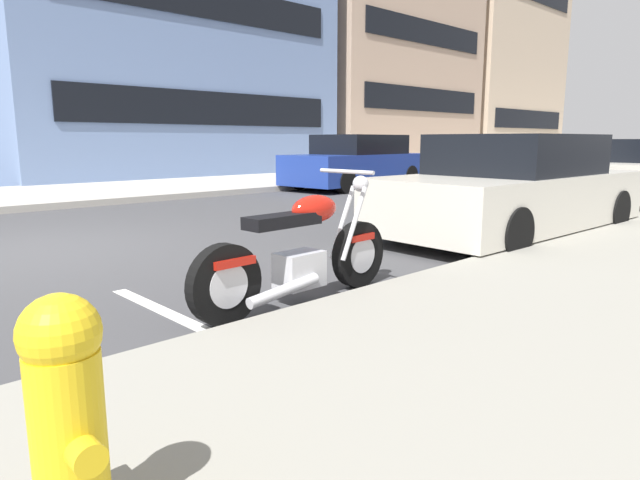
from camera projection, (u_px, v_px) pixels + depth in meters
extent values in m
plane|color=#3D3D3F|center=(35.00, 251.00, 6.78)|extent=(260.00, 260.00, 0.00)
cube|color=#ADA89E|center=(336.00, 176.00, 19.65)|extent=(120.00, 5.00, 0.14)
cube|color=silver|center=(179.00, 318.00, 4.23)|extent=(0.12, 2.20, 0.01)
cylinder|color=black|center=(358.00, 254.00, 5.12)|extent=(0.62, 0.13, 0.62)
cylinder|color=silver|center=(358.00, 254.00, 5.12)|extent=(0.34, 0.13, 0.34)
cylinder|color=black|center=(225.00, 285.00, 4.04)|extent=(0.62, 0.13, 0.62)
cylinder|color=silver|center=(225.00, 285.00, 4.04)|extent=(0.34, 0.13, 0.34)
cube|color=silver|center=(299.00, 269.00, 4.58)|extent=(0.41, 0.28, 0.30)
cube|color=black|center=(283.00, 220.00, 4.38)|extent=(0.69, 0.25, 0.10)
ellipsoid|color=#B7190F|center=(314.00, 209.00, 4.62)|extent=(0.49, 0.26, 0.24)
cube|color=#B7190F|center=(229.00, 261.00, 4.04)|extent=(0.37, 0.19, 0.06)
cube|color=#B7190F|center=(357.00, 237.00, 5.07)|extent=(0.33, 0.17, 0.06)
cylinder|color=silver|center=(343.00, 222.00, 5.00)|extent=(0.34, 0.06, 0.65)
cylinder|color=silver|center=(354.00, 224.00, 4.91)|extent=(0.34, 0.06, 0.65)
cylinder|color=silver|center=(346.00, 172.00, 4.85)|extent=(0.06, 0.62, 0.04)
sphere|color=silver|center=(361.00, 184.00, 5.01)|extent=(0.15, 0.15, 0.15)
cylinder|color=silver|center=(284.00, 290.00, 4.29)|extent=(0.71, 0.12, 0.16)
cube|color=beige|center=(513.00, 199.00, 7.86)|extent=(4.67, 2.01, 0.73)
cube|color=black|center=(516.00, 154.00, 7.76)|extent=(2.25, 1.78, 0.56)
cylinder|color=black|center=(511.00, 201.00, 9.52)|extent=(0.63, 0.24, 0.62)
cylinder|color=black|center=(615.00, 211.00, 8.27)|extent=(0.63, 0.24, 0.62)
cylinder|color=black|center=(398.00, 218.00, 7.53)|extent=(0.63, 0.24, 0.62)
cylinder|color=black|center=(512.00, 233.00, 6.27)|extent=(0.63, 0.24, 0.62)
cylinder|color=black|center=(630.00, 183.00, 13.59)|extent=(0.63, 0.25, 0.62)
cylinder|color=black|center=(588.00, 191.00, 11.44)|extent=(0.63, 0.25, 0.62)
cube|color=navy|center=(356.00, 168.00, 15.65)|extent=(4.67, 2.22, 0.81)
cube|color=black|center=(360.00, 144.00, 15.67)|extent=(2.61, 1.91, 0.54)
cylinder|color=black|center=(346.00, 182.00, 14.04)|extent=(0.64, 0.27, 0.62)
cylinder|color=black|center=(298.00, 178.00, 15.16)|extent=(0.64, 0.27, 0.62)
cylinder|color=black|center=(409.00, 176.00, 16.23)|extent=(0.64, 0.27, 0.62)
cylinder|color=black|center=(364.00, 174.00, 17.36)|extent=(0.64, 0.27, 0.62)
cylinder|color=gold|center=(70.00, 446.00, 1.67)|extent=(0.22, 0.22, 0.61)
sphere|color=gold|center=(60.00, 333.00, 1.60)|extent=(0.24, 0.24, 0.24)
cylinder|color=gold|center=(54.00, 420.00, 1.76)|extent=(0.10, 0.08, 0.10)
cylinder|color=gold|center=(87.00, 456.00, 1.56)|extent=(0.10, 0.08, 0.10)
cube|color=#6B84B2|center=(150.00, 30.00, 20.75)|extent=(12.08, 8.21, 10.98)
cube|color=black|center=(212.00, 108.00, 18.36)|extent=(10.15, 0.06, 1.10)
cube|color=black|center=(208.00, 1.00, 17.75)|extent=(10.15, 0.06, 1.10)
cube|color=tan|center=(353.00, 24.00, 29.08)|extent=(10.45, 9.59, 14.97)
cube|color=black|center=(425.00, 100.00, 26.39)|extent=(8.78, 0.06, 1.10)
cube|color=black|center=(428.00, 32.00, 25.83)|extent=(8.78, 0.06, 1.10)
cube|color=beige|center=(472.00, 70.00, 36.34)|extent=(9.98, 8.36, 11.97)
cube|color=black|center=(530.00, 119.00, 33.94)|extent=(8.38, 0.06, 1.10)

